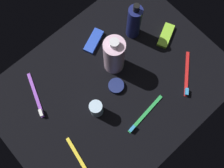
# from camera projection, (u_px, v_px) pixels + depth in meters

# --- Properties ---
(ground_plane) EXTENTS (0.84, 0.64, 0.01)m
(ground_plane) POSITION_uv_depth(u_px,v_px,m) (112.00, 87.00, 0.96)
(ground_plane) COLOR black
(lotion_bottle) EXTENTS (0.05, 0.05, 0.19)m
(lotion_bottle) POSITION_uv_depth(u_px,v_px,m) (134.00, 22.00, 0.94)
(lotion_bottle) COLOR navy
(lotion_bottle) RESTS_ON ground_plane
(bodywash_bottle) EXTENTS (0.08, 0.08, 0.20)m
(bodywash_bottle) POSITION_uv_depth(u_px,v_px,m) (114.00, 55.00, 0.89)
(bodywash_bottle) COLOR silver
(bodywash_bottle) RESTS_ON ground_plane
(deodorant_stick) EXTENTS (0.05, 0.05, 0.09)m
(deodorant_stick) POSITION_uv_depth(u_px,v_px,m) (96.00, 109.00, 0.88)
(deodorant_stick) COLOR silver
(deodorant_stick) RESTS_ON ground_plane
(toothbrush_red) EXTENTS (0.14, 0.13, 0.02)m
(toothbrush_red) POSITION_uv_depth(u_px,v_px,m) (187.00, 76.00, 0.96)
(toothbrush_red) COLOR red
(toothbrush_red) RESTS_ON ground_plane
(toothbrush_green) EXTENTS (0.18, 0.03, 0.02)m
(toothbrush_green) POSITION_uv_depth(u_px,v_px,m) (144.00, 116.00, 0.91)
(toothbrush_green) COLOR green
(toothbrush_green) RESTS_ON ground_plane
(toothbrush_purple) EXTENTS (0.07, 0.17, 0.02)m
(toothbrush_purple) POSITION_uv_depth(u_px,v_px,m) (36.00, 97.00, 0.93)
(toothbrush_purple) COLOR purple
(toothbrush_purple) RESTS_ON ground_plane
(toothbrush_yellow) EXTENTS (0.04, 0.18, 0.02)m
(toothbrush_yellow) POSITION_uv_depth(u_px,v_px,m) (82.00, 163.00, 0.87)
(toothbrush_yellow) COLOR yellow
(toothbrush_yellow) RESTS_ON ground_plane
(snack_bar_blue) EXTENTS (0.11, 0.08, 0.01)m
(snack_bar_blue) POSITION_uv_depth(u_px,v_px,m) (94.00, 41.00, 1.00)
(snack_bar_blue) COLOR blue
(snack_bar_blue) RESTS_ON ground_plane
(snack_bar_lime) EXTENTS (0.11, 0.08, 0.01)m
(snack_bar_lime) POSITION_uv_depth(u_px,v_px,m) (166.00, 35.00, 1.00)
(snack_bar_lime) COLOR #8CD133
(snack_bar_lime) RESTS_ON ground_plane
(cream_tin_left) EXTENTS (0.06, 0.06, 0.02)m
(cream_tin_left) POSITION_uv_depth(u_px,v_px,m) (116.00, 86.00, 0.94)
(cream_tin_left) COLOR navy
(cream_tin_left) RESTS_ON ground_plane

